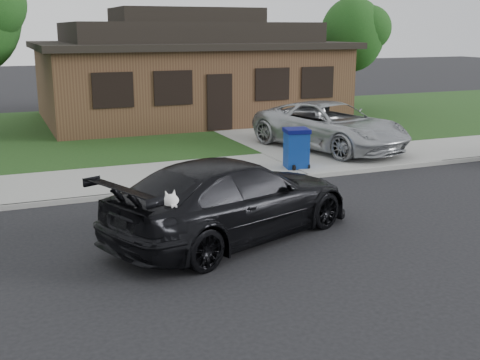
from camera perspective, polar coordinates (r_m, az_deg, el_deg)
name	(u,v)px	position (r m, az deg, el deg)	size (l,w,h in m)	color
ground	(225,236)	(11.77, -1.44, -5.36)	(120.00, 120.00, 0.00)	black
sidewalk	(159,177)	(16.33, -7.73, 0.32)	(60.00, 3.00, 0.12)	gray
curb	(174,190)	(14.93, -6.26, -0.96)	(60.00, 0.12, 0.12)	gray
lawn	(105,131)	(24.01, -12.65, 4.55)	(60.00, 13.00, 0.13)	#193814
driveway	(278,133)	(22.99, 3.62, 4.47)	(4.50, 13.00, 0.14)	gray
sedan	(232,199)	(11.50, -0.75, -1.79)	(5.75, 4.00, 1.55)	black
minivan	(330,126)	(19.66, 8.56, 5.10)	(2.49, 5.39, 1.50)	#A5A8AC
recycling_bin	(296,148)	(16.95, 5.37, 3.05)	(0.79, 0.79, 1.11)	navy
house	(187,71)	(26.64, -5.04, 10.24)	(12.60, 8.60, 4.65)	#422B1C
tree_1	(356,33)	(29.53, 10.94, 13.50)	(3.15, 3.00, 5.25)	#332114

